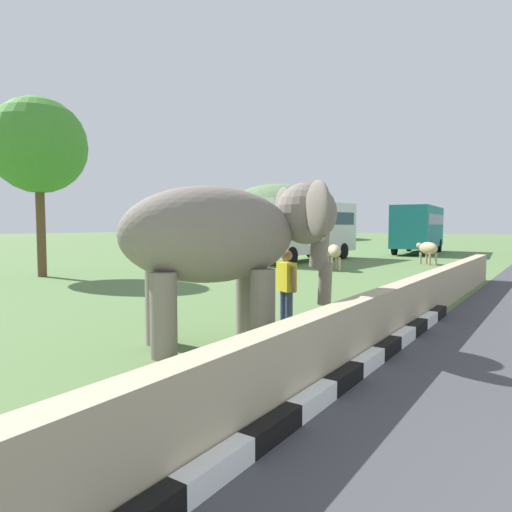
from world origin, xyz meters
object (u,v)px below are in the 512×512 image
at_px(cow_mid, 334,252).
at_px(cow_near, 428,249).
at_px(bus_white, 302,226).
at_px(bus_teal, 418,226).
at_px(person_handler, 287,286).
at_px(elephant, 229,237).

bearing_deg(cow_mid, cow_near, -27.81).
distance_m(bus_white, bus_teal, 11.98).
distance_m(person_handler, bus_teal, 27.74).
bearing_deg(cow_near, cow_mid, 152.19).
distance_m(bus_white, cow_mid, 5.66).
xyz_separation_m(elephant, person_handler, (1.49, -0.33, -1.01)).
bearing_deg(cow_mid, bus_teal, 0.34).
bearing_deg(bus_teal, elephant, -171.81).
relative_size(bus_teal, cow_near, 5.37).
distance_m(elephant, person_handler, 1.83).
bearing_deg(elephant, bus_white, 24.36).
height_order(bus_white, cow_mid, bus_white).
relative_size(person_handler, bus_teal, 0.19).
xyz_separation_m(elephant, bus_white, (17.47, 7.91, 0.14)).
bearing_deg(bus_white, person_handler, -152.72).
relative_size(elephant, cow_mid, 2.18).
relative_size(bus_white, cow_near, 5.72).
height_order(elephant, person_handler, elephant).
xyz_separation_m(person_handler, bus_teal, (27.35, 4.48, 1.15)).
bearing_deg(bus_white, elephant, -155.64).
bearing_deg(person_handler, bus_white, 27.28).
height_order(cow_near, cow_mid, same).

